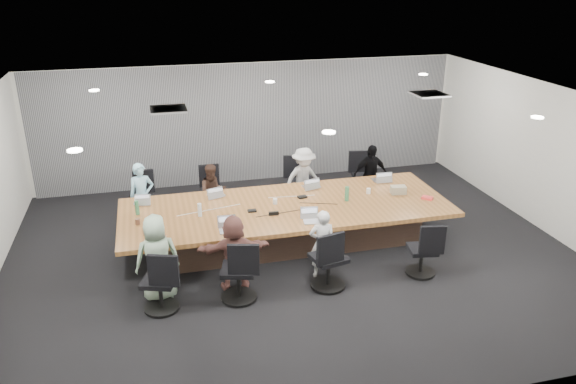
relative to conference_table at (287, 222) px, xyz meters
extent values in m
cube|color=black|center=(0.00, -0.50, -0.40)|extent=(10.00, 8.00, 0.00)
cube|color=white|center=(0.00, -0.50, 2.40)|extent=(10.00, 8.00, 0.00)
cube|color=beige|center=(0.00, 3.50, 1.00)|extent=(10.00, 0.00, 2.80)
cube|color=beige|center=(0.00, -4.50, 1.00)|extent=(10.00, 0.00, 2.80)
cube|color=beige|center=(5.00, -0.50, 1.00)|extent=(0.00, 8.00, 2.80)
cube|color=slate|center=(0.00, 3.42, 1.00)|extent=(9.80, 0.04, 2.80)
cube|color=#463127|center=(0.00, 0.00, -0.07)|extent=(4.80, 1.40, 0.66)
cube|color=#96602F|center=(0.00, 0.00, 0.30)|extent=(6.00, 2.20, 0.08)
imported|color=#94CDE3|center=(-2.57, 1.35, 0.26)|extent=(0.51, 0.37, 1.31)
cube|color=#B2B2B7|center=(-2.57, 0.80, 0.35)|extent=(0.31, 0.23, 0.02)
imported|color=#39251D|center=(-1.19, 1.35, 0.19)|extent=(0.62, 0.51, 1.18)
cube|color=#B2B2B7|center=(-1.19, 0.80, 0.35)|extent=(0.35, 0.28, 0.02)
imported|color=#A2A2A2|center=(0.70, 1.35, 0.29)|extent=(0.97, 0.68, 1.37)
cube|color=#B2B2B7|center=(0.70, 0.80, 0.35)|extent=(0.37, 0.29, 0.02)
imported|color=black|center=(2.19, 1.35, 0.26)|extent=(0.79, 0.37, 1.33)
cube|color=#B2B2B7|center=(2.19, 0.80, 0.35)|extent=(0.34, 0.24, 0.02)
imported|color=#92AE92|center=(-2.37, -1.35, 0.29)|extent=(0.73, 0.52, 1.39)
cube|color=#8C6647|center=(-2.37, -0.80, 0.35)|extent=(0.36, 0.28, 0.02)
imported|color=brown|center=(-1.19, -1.35, 0.23)|extent=(1.18, 0.44, 1.25)
cube|color=#B2B2B7|center=(-1.19, -0.80, 0.35)|extent=(0.31, 0.22, 0.02)
imported|color=silver|center=(0.26, -1.35, 0.20)|extent=(0.48, 0.35, 1.19)
cube|color=#B2B2B7|center=(0.26, -0.80, 0.35)|extent=(0.33, 0.25, 0.02)
cylinder|color=#377A4E|center=(-2.65, 0.28, 0.47)|extent=(0.08, 0.08, 0.26)
cylinder|color=#377A4E|center=(1.15, -0.05, 0.48)|extent=(0.09, 0.09, 0.28)
cylinder|color=silver|center=(-1.59, -0.07, 0.46)|extent=(0.08, 0.08, 0.24)
cylinder|color=white|center=(-0.19, 0.13, 0.39)|extent=(0.11, 0.11, 0.10)
cylinder|color=white|center=(1.68, 0.19, 0.39)|extent=(0.09, 0.09, 0.10)
cylinder|color=brown|center=(-2.65, -0.14, 0.39)|extent=(0.09, 0.09, 0.10)
cube|color=black|center=(-0.66, -0.10, 0.35)|extent=(0.15, 0.10, 0.03)
cube|color=black|center=(0.38, 0.30, 0.36)|extent=(0.19, 0.14, 0.03)
cube|color=black|center=(-0.32, -0.35, 0.37)|extent=(0.18, 0.06, 0.07)
cube|color=gray|center=(2.23, 0.04, 0.42)|extent=(0.31, 0.22, 0.15)
cube|color=#EA3834|center=(2.65, -0.34, 0.36)|extent=(0.24, 0.23, 0.04)
camera|label=1|loc=(-2.30, -9.15, 4.42)|focal=35.00mm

